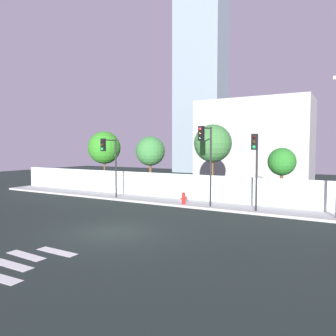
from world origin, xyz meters
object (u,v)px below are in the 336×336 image
Objects in this scene: traffic_light_center at (109,155)px; roadside_tree_midleft at (150,151)px; roadside_tree_leftmost at (104,148)px; traffic_light_right at (255,156)px; traffic_light_left at (206,149)px; roadside_tree_rightmost at (282,162)px; fire_hydrant at (184,198)px; roadside_tree_midright at (213,143)px.

traffic_light_center is 0.91× the size of roadside_tree_midleft.
roadside_tree_leftmost is at bearing 134.22° from traffic_light_center.
traffic_light_center is 0.97× the size of traffic_light_right.
traffic_light_left is at bearing -29.78° from roadside_tree_midleft.
traffic_light_right is at bearing -102.23° from roadside_tree_rightmost.
roadside_tree_midleft is (1.02, 3.96, 0.21)m from traffic_light_center.
traffic_light_right is at bearing -14.28° from roadside_tree_leftmost.
fire_hydrant is at bearing -18.99° from roadside_tree_leftmost.
roadside_tree_midleft is 0.86× the size of roadside_tree_midright.
roadside_tree_midright is (5.45, 0.00, 0.61)m from roadside_tree_midleft.
traffic_light_center is 7.63m from roadside_tree_midright.
roadside_tree_leftmost is (-14.41, 3.67, 0.43)m from traffic_light_right.
traffic_light_left is at bearing -18.08° from roadside_tree_leftmost.
fire_hydrant is at bearing 6.46° from traffic_light_center.
traffic_light_center is at bearing -178.39° from traffic_light_right.
roadside_tree_midright reaches higher than roadside_tree_rightmost.
traffic_light_right is 5.59m from fire_hydrant.
roadside_tree_leftmost reaches higher than roadside_tree_rightmost.
traffic_light_right is 5.54m from roadside_tree_midright.
fire_hydrant is at bearing 167.13° from traffic_light_left.
traffic_light_left is 3.68m from fire_hydrant.
fire_hydrant is 0.14× the size of roadside_tree_midright.
roadside_tree_rightmost reaches higher than fire_hydrant.
roadside_tree_leftmost is 1.11× the size of roadside_tree_midleft.
roadside_tree_midright reaches higher than traffic_light_left.
traffic_light_left reaches higher than roadside_tree_midleft.
roadside_tree_rightmost is at bearing 30.65° from fire_hydrant.
roadside_tree_leftmost is 15.23m from roadside_tree_rightmost.
traffic_light_left is 3.08m from traffic_light_right.
roadside_tree_leftmost is at bearing 161.92° from traffic_light_left.
traffic_light_left reaches higher than fire_hydrant.
fire_hydrant is 4.95m from roadside_tree_midright.
roadside_tree_midleft is (-6.48, 3.71, -0.22)m from traffic_light_left.
traffic_light_right is at bearing -4.26° from fire_hydrant.
fire_hydrant is at bearing -149.35° from roadside_tree_rightmost.
roadside_tree_midleft is at bearing -180.00° from roadside_tree_midright.
fire_hydrant is (-4.79, 0.36, -2.86)m from traffic_light_right.
roadside_tree_leftmost reaches higher than traffic_light_right.
roadside_tree_leftmost is (-3.86, 3.96, 0.50)m from traffic_light_center.
roadside_tree_midleft is at bearing 75.59° from traffic_light_center.
roadside_tree_leftmost reaches higher than fire_hydrant.
traffic_light_right is at bearing 1.61° from traffic_light_center.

